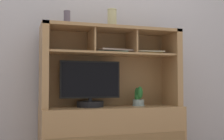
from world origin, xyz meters
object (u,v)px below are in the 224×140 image
object	(u,v)px
ceramic_vase	(112,18)
magazine_stack_left	(113,51)
potted_orchid	(139,98)
accent_vase	(67,18)
tv_monitor	(90,88)
magazine_stack_centre	(149,53)
media_console	(112,116)

from	to	relation	value
ceramic_vase	magazine_stack_left	bearing A→B (deg)	-10.14
potted_orchid	accent_vase	xyz separation A→B (m)	(-0.73, -0.01, 0.76)
potted_orchid	tv_monitor	bearing A→B (deg)	179.47
tv_monitor	ceramic_vase	world-z (taller)	ceramic_vase
magazine_stack_centre	ceramic_vase	distance (m)	0.53
magazine_stack_centre	ceramic_vase	world-z (taller)	ceramic_vase
tv_monitor	potted_orchid	bearing A→B (deg)	-0.53
ceramic_vase	media_console	bearing A→B (deg)	90.00
potted_orchid	media_console	bearing A→B (deg)	-179.24
magazine_stack_left	potted_orchid	bearing A→B (deg)	1.79
magazine_stack_left	accent_vase	xyz separation A→B (m)	(-0.45, 0.00, 0.30)
potted_orchid	accent_vase	size ratio (longest dim) A/B	1.43
media_console	potted_orchid	xyz separation A→B (m)	(0.29, 0.00, 0.17)
magazine_stack_left	ceramic_vase	world-z (taller)	ceramic_vase
magazine_stack_centre	ceramic_vase	size ratio (longest dim) A/B	1.59
potted_orchid	ceramic_vase	bearing A→B (deg)	-178.52
accent_vase	magazine_stack_centre	bearing A→B (deg)	2.74
tv_monitor	magazine_stack_centre	distance (m)	0.73
tv_monitor	magazine_stack_centre	size ratio (longest dim) A/B	1.96
accent_vase	tv_monitor	bearing A→B (deg)	3.00
tv_monitor	magazine_stack_left	distance (m)	0.42
tv_monitor	magazine_stack_left	size ratio (longest dim) A/B	1.66
magazine_stack_centre	media_console	bearing A→B (deg)	-174.83
tv_monitor	potted_orchid	distance (m)	0.51
media_console	potted_orchid	world-z (taller)	media_console
accent_vase	potted_orchid	bearing A→B (deg)	0.58
magazine_stack_left	accent_vase	world-z (taller)	accent_vase
media_console	magazine_stack_centre	size ratio (longest dim) A/B	4.59
potted_orchid	magazine_stack_centre	bearing A→B (deg)	14.61
potted_orchid	magazine_stack_centre	size ratio (longest dim) A/B	0.66
media_console	magazine_stack_left	xyz separation A→B (m)	(0.01, -0.00, 0.64)
tv_monitor	accent_vase	world-z (taller)	accent_vase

